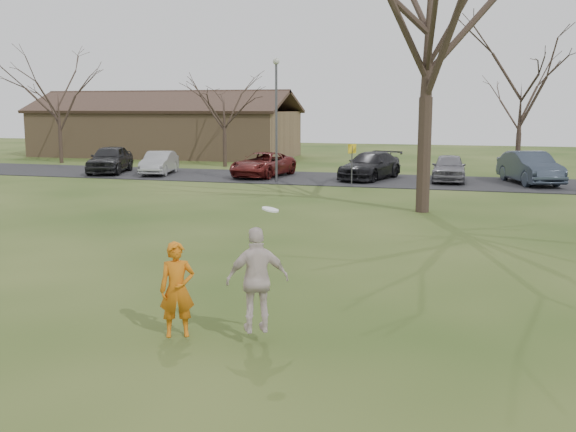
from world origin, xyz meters
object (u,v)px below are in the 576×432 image
(car_0, at_px, (110,159))
(big_tree, at_px, (429,17))
(car_5, at_px, (530,168))
(car_4, at_px, (449,168))
(car_1, at_px, (159,163))
(car_2, at_px, (263,164))
(catching_play, at_px, (258,280))
(lamp_post, at_px, (276,105))
(building, at_px, (165,131))
(player_defender, at_px, (177,289))
(car_3, at_px, (370,166))

(car_0, relative_size, big_tree, 0.34)
(car_5, bearing_deg, car_4, 161.94)
(car_1, height_order, car_2, car_2)
(car_0, height_order, catching_play, catching_play)
(big_tree, bearing_deg, car_1, 148.73)
(car_0, relative_size, catching_play, 2.25)
(lamp_post, bearing_deg, car_1, 165.32)
(car_4, height_order, catching_play, catching_play)
(car_0, relative_size, building, 0.23)
(player_defender, distance_m, building, 42.42)
(building, bearing_deg, car_4, -29.32)
(car_0, distance_m, lamp_post, 11.39)
(player_defender, xyz_separation_m, car_4, (3.29, 25.22, -0.07))
(car_1, xyz_separation_m, car_2, (6.09, 0.47, 0.01))
(building, bearing_deg, car_0, -76.65)
(player_defender, relative_size, car_2, 0.34)
(big_tree, bearing_deg, car_3, 109.41)
(car_4, bearing_deg, lamp_post, -163.08)
(player_defender, xyz_separation_m, catching_play, (1.43, 0.03, 0.27))
(car_1, height_order, lamp_post, lamp_post)
(car_1, relative_size, catching_play, 1.89)
(player_defender, distance_m, car_2, 25.70)
(building, xyz_separation_m, big_tree, (22.00, -23.00, 5.07))
(car_5, distance_m, lamp_post, 13.14)
(car_3, relative_size, car_5, 1.01)
(car_2, distance_m, car_5, 13.98)
(player_defender, relative_size, lamp_post, 0.26)
(catching_play, bearing_deg, car_5, 77.03)
(car_4, distance_m, lamp_post, 9.50)
(car_2, distance_m, building, 18.05)
(car_2, height_order, car_5, car_5)
(car_1, relative_size, big_tree, 0.28)
(car_1, bearing_deg, car_4, -9.19)
(player_defender, height_order, building, building)
(car_3, bearing_deg, big_tree, -55.47)
(building, height_order, lamp_post, lamp_post)
(car_4, distance_m, catching_play, 25.27)
(car_0, height_order, building, building)
(car_1, height_order, building, building)
(car_0, relative_size, car_1, 1.19)
(player_defender, bearing_deg, big_tree, 52.92)
(car_3, bearing_deg, car_2, -161.78)
(building, distance_m, big_tree, 32.23)
(car_1, distance_m, car_2, 6.11)
(car_4, height_order, lamp_post, lamp_post)
(car_1, bearing_deg, car_2, -7.92)
(player_defender, height_order, car_1, player_defender)
(car_5, height_order, catching_play, catching_play)
(car_5, xyz_separation_m, lamp_post, (-12.41, -2.97, 3.13))
(catching_play, height_order, lamp_post, lamp_post)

